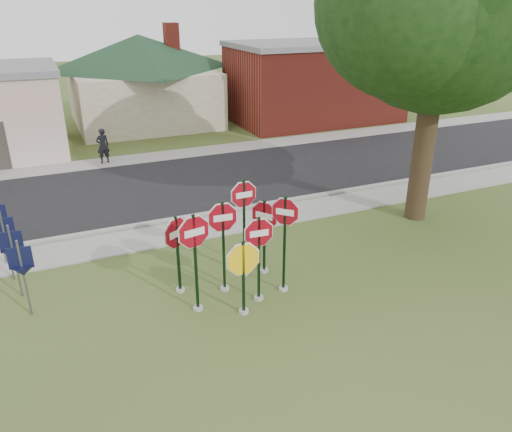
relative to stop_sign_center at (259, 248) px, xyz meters
name	(u,v)px	position (x,y,z in m)	size (l,w,h in m)	color
ground	(262,321)	(-0.32, -0.89, -1.45)	(120.00, 120.00, 0.00)	#354E1D
sidewalk_near	(193,230)	(-0.32, 4.61, -1.42)	(60.00, 1.60, 0.06)	gray
road	(160,188)	(-0.32, 9.11, -1.43)	(60.00, 7.00, 0.04)	black
sidewalk_far	(139,159)	(-0.32, 13.41, -1.42)	(60.00, 1.60, 0.06)	gray
curb	(184,218)	(-0.32, 5.61, -1.38)	(60.00, 0.20, 0.14)	gray
stop_sign_center	(259,248)	(0.00, 0.00, 0.00)	(1.03, 0.24, 2.38)	#A2A098
stop_sign_yellow	(243,269)	(-0.58, -0.41, -0.25)	(1.16, 0.24, 2.05)	#A2A098
stop_sign_left	(195,249)	(-1.56, 0.18, 0.22)	(1.10, 0.24, 2.67)	#A2A098
stop_sign_right	(285,232)	(0.77, 0.14, 0.24)	(0.72, 0.72, 2.74)	#A2A098
stop_sign_back_right	(244,215)	(0.16, 1.31, 0.33)	(0.99, 0.24, 2.87)	#A2A098
stop_sign_back_left	(223,234)	(-0.63, 0.78, 0.17)	(1.06, 0.24, 2.61)	#A2A098
stop_sign_far_right	(264,227)	(0.71, 1.22, -0.07)	(0.66, 0.91, 2.27)	#A2A098
stop_sign_far_left	(177,244)	(-1.73, 1.17, -0.08)	(0.98, 0.60, 2.26)	#A2A098
route_sign_row	(5,239)	(-5.72, 3.61, -0.23)	(1.43, 4.63, 2.00)	#59595E
building_house	(140,62)	(1.68, 21.11, 2.19)	(11.60, 11.60, 6.20)	beige
building_brick	(315,81)	(11.67, 17.61, 0.95)	(10.20, 6.20, 4.75)	maroon
bg_tree_right	(379,20)	(21.68, 25.11, 4.13)	(5.60, 5.60, 8.40)	#302015
pedestrian	(103,146)	(-1.90, 13.36, -0.58)	(0.59, 0.39, 1.62)	black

